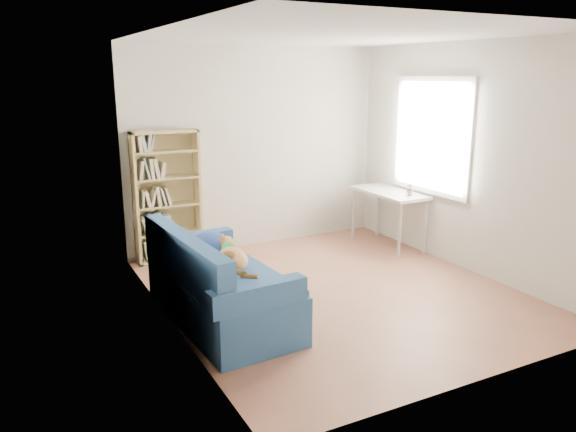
# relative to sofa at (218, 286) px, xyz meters

# --- Properties ---
(ground) EXTENTS (4.00, 4.00, 0.00)m
(ground) POSITION_rel_sofa_xyz_m (1.35, 0.09, -0.34)
(ground) COLOR #905641
(ground) RESTS_ON ground
(room_shell) EXTENTS (3.54, 4.04, 2.62)m
(room_shell) POSITION_rel_sofa_xyz_m (1.44, 0.12, 1.30)
(room_shell) COLOR silver
(room_shell) RESTS_ON ground
(sofa) EXTENTS (0.95, 1.82, 0.87)m
(sofa) POSITION_rel_sofa_xyz_m (0.00, 0.00, 0.00)
(sofa) COLOR navy
(sofa) RESTS_ON ground
(bookshelf) EXTENTS (0.80, 0.25, 1.59)m
(bookshelf) POSITION_rel_sofa_xyz_m (0.09, 1.95, 0.40)
(bookshelf) COLOR tan
(bookshelf) RESTS_ON ground
(desk) EXTENTS (0.51, 1.11, 0.75)m
(desk) POSITION_rel_sofa_xyz_m (2.82, 1.16, 0.33)
(desk) COLOR silver
(desk) RESTS_ON ground
(pen_cup) EXTENTS (0.08, 0.08, 0.15)m
(pen_cup) POSITION_rel_sofa_xyz_m (2.88, 0.83, 0.47)
(pen_cup) COLOR white
(pen_cup) RESTS_ON desk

